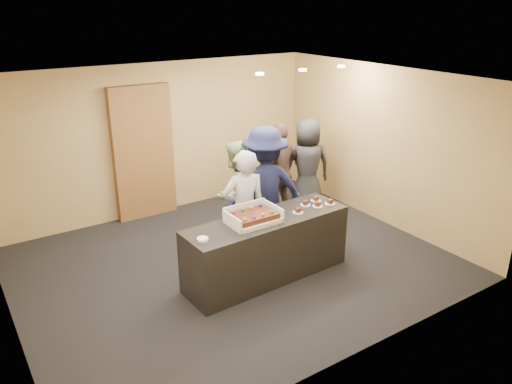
% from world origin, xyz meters
% --- Properties ---
extents(room, '(6.04, 6.00, 2.70)m').
position_xyz_m(room, '(0.00, 0.00, 1.35)').
color(room, black).
rests_on(room, ground).
extents(serving_counter, '(2.43, 0.80, 0.90)m').
position_xyz_m(serving_counter, '(0.20, -0.58, 0.45)').
color(serving_counter, black).
rests_on(serving_counter, floor).
extents(storage_cabinet, '(1.07, 0.15, 2.36)m').
position_xyz_m(storage_cabinet, '(-0.37, 2.41, 1.18)').
color(storage_cabinet, brown).
rests_on(storage_cabinet, floor).
extents(cake_box, '(0.69, 0.47, 0.20)m').
position_xyz_m(cake_box, '(-0.02, -0.56, 0.95)').
color(cake_box, white).
rests_on(cake_box, serving_counter).
extents(sheet_cake, '(0.59, 0.40, 0.11)m').
position_xyz_m(sheet_cake, '(-0.02, -0.58, 1.00)').
color(sheet_cake, '#3D1A0D').
rests_on(sheet_cake, cake_box).
extents(plate_stack, '(0.14, 0.14, 0.04)m').
position_xyz_m(plate_stack, '(-0.84, -0.69, 0.92)').
color(plate_stack, white).
rests_on(plate_stack, serving_counter).
extents(slice_a, '(0.15, 0.15, 0.07)m').
position_xyz_m(slice_a, '(0.68, -0.65, 0.92)').
color(slice_a, white).
rests_on(slice_a, serving_counter).
extents(slice_b, '(0.15, 0.15, 0.07)m').
position_xyz_m(slice_b, '(0.94, -0.50, 0.92)').
color(slice_b, white).
rests_on(slice_b, serving_counter).
extents(slice_c, '(0.15, 0.15, 0.07)m').
position_xyz_m(slice_c, '(1.05, -0.63, 0.92)').
color(slice_c, white).
rests_on(slice_c, serving_counter).
extents(slice_d, '(0.15, 0.15, 0.07)m').
position_xyz_m(slice_d, '(1.17, -0.45, 0.92)').
color(slice_d, white).
rests_on(slice_d, serving_counter).
extents(slice_e, '(0.15, 0.15, 0.07)m').
position_xyz_m(slice_e, '(1.27, -0.66, 0.92)').
color(slice_e, white).
rests_on(slice_e, serving_counter).
extents(person_server_grey, '(0.72, 0.54, 1.77)m').
position_xyz_m(person_server_grey, '(0.11, -0.13, 0.89)').
color(person_server_grey, '#ADADB3').
rests_on(person_server_grey, floor).
extents(person_sage_man, '(0.99, 0.88, 1.67)m').
position_xyz_m(person_sage_man, '(0.43, 0.63, 0.84)').
color(person_sage_man, '#9AAC7B').
rests_on(person_sage_man, floor).
extents(person_navy_man, '(1.40, 1.00, 1.96)m').
position_xyz_m(person_navy_man, '(0.69, 0.19, 0.98)').
color(person_navy_man, '#141738').
rests_on(person_navy_man, floor).
extents(person_brown_extra, '(1.12, 0.68, 1.77)m').
position_xyz_m(person_brown_extra, '(1.49, 0.90, 0.89)').
color(person_brown_extra, '#503A31').
rests_on(person_brown_extra, floor).
extents(person_dark_suit, '(1.01, 0.82, 1.77)m').
position_xyz_m(person_dark_suit, '(2.11, 0.92, 0.89)').
color(person_dark_suit, '#25262A').
rests_on(person_dark_suit, floor).
extents(ceiling_spotlights, '(1.72, 0.12, 0.03)m').
position_xyz_m(ceiling_spotlights, '(1.60, 0.50, 2.67)').
color(ceiling_spotlights, '#FFEAC6').
rests_on(ceiling_spotlights, ceiling).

